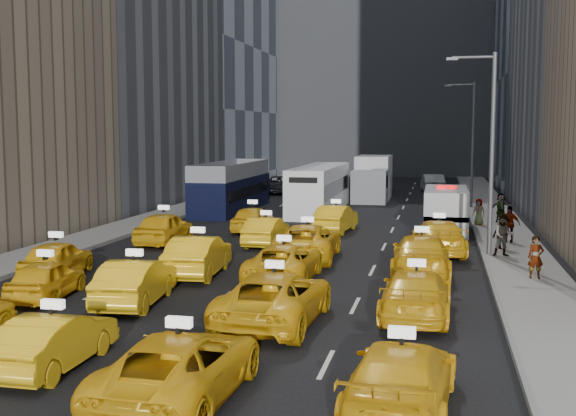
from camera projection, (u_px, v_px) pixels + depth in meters
name	position (u px, v px, depth m)	size (l,w,h in m)	color
ground	(203.00, 314.00, 22.35)	(160.00, 160.00, 0.00)	black
sidewalk_west	(174.00, 212.00, 48.82)	(3.00, 90.00, 0.15)	gray
sidewalk_east	(496.00, 221.00, 44.49)	(3.00, 90.00, 0.15)	gray
curb_west	(195.00, 213.00, 48.52)	(0.15, 90.00, 0.18)	slate
curb_east	(471.00, 220.00, 44.78)	(0.15, 90.00, 0.18)	slate
building_backdrop	(386.00, 14.00, 90.18)	(30.00, 12.00, 40.00)	slate
streetlight_near	(489.00, 147.00, 31.59)	(2.15, 0.22, 9.00)	#595B60
streetlight_far	(471.00, 140.00, 51.04)	(2.15, 0.22, 9.00)	#595B60
taxi_1	(54.00, 341.00, 17.19)	(1.42, 4.08, 1.34)	yellow
taxi_2	(180.00, 366.00, 15.19)	(2.41, 5.23, 1.45)	yellow
taxi_3	(401.00, 378.00, 14.49)	(2.02, 4.96, 1.44)	yellow
taxi_4	(46.00, 279.00, 24.27)	(1.58, 3.92, 1.34)	yellow
taxi_5	(135.00, 282.00, 23.47)	(1.58, 4.54, 1.50)	yellow
taxi_6	(275.00, 298.00, 21.11)	(2.58, 5.59, 1.55)	yellow
taxi_7	(416.00, 294.00, 21.79)	(2.06, 5.07, 1.47)	yellow
taxi_8	(57.00, 259.00, 27.73)	(1.72, 4.26, 1.45)	yellow
taxi_9	(198.00, 255.00, 28.09)	(1.67, 4.80, 1.58)	yellow
taxi_10	(284.00, 262.00, 27.12)	(2.33, 5.06, 1.41)	yellow
taxi_11	(421.00, 255.00, 28.07)	(2.25, 5.54, 1.61)	yellow
taxi_12	(164.00, 228.00, 35.81)	(1.90, 4.73, 1.61)	yellow
taxi_13	(266.00, 231.00, 35.42)	(1.48, 4.24, 1.40)	yellow
taxi_14	(308.00, 242.00, 31.72)	(2.55, 5.53, 1.54)	yellow
taxi_15	(439.00, 237.00, 32.90)	(2.20, 5.40, 1.57)	yellow
taxi_16	(253.00, 219.00, 40.02)	(1.73, 4.30, 1.47)	yellow
taxi_17	(336.00, 218.00, 40.21)	(1.57, 4.49, 1.48)	yellow
nypd_van	(446.00, 211.00, 40.08)	(3.12, 6.29, 2.59)	silver
double_decker	(232.00, 187.00, 50.31)	(3.72, 11.75, 3.36)	black
city_bus	(319.00, 189.00, 50.00)	(4.14, 12.42, 3.15)	white
box_truck	(373.00, 178.00, 57.91)	(2.95, 7.82, 3.53)	silver
misc_car_0	(446.00, 206.00, 46.62)	(1.56, 4.48, 1.48)	#9A9DA1
misc_car_1	(280.00, 185.00, 63.61)	(2.64, 5.73, 1.59)	black
misc_car_2	(383.00, 183.00, 67.17)	(1.95, 4.81, 1.39)	slate
misc_car_3	(330.00, 183.00, 67.56)	(1.59, 3.94, 1.34)	black
misc_car_4	(432.00, 183.00, 64.98)	(1.76, 5.04, 1.66)	#AEB1B6
pedestrian_0	(536.00, 257.00, 26.81)	(0.58, 0.38, 1.60)	gray
pedestrian_1	(504.00, 235.00, 31.53)	(0.90, 0.49, 1.84)	gray
pedestrian_2	(503.00, 232.00, 33.40)	(1.01, 0.42, 1.56)	gray
pedestrian_3	(509.00, 224.00, 35.45)	(1.05, 0.48, 1.80)	gray
pedestrian_4	(479.00, 212.00, 41.93)	(0.74, 0.41, 1.52)	gray
pedestrian_5	(501.00, 208.00, 43.15)	(1.61, 0.46, 1.74)	gray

